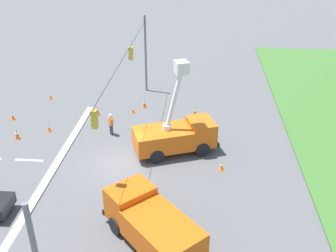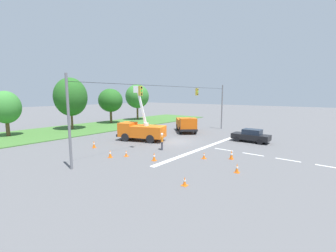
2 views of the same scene
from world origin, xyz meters
name	(u,v)px [view 1 (image 1 of 2)]	position (x,y,z in m)	size (l,w,h in m)	color
ground_plane	(121,165)	(0.00, 0.00, 0.00)	(200.00, 200.00, 0.00)	#565659
lane_markings	(36,160)	(0.00, -5.91, 0.00)	(17.60, 15.25, 0.01)	silver
signal_gantry	(117,107)	(-0.06, 0.00, 4.25)	(26.20, 0.33, 7.20)	slate
utility_truck_bucket_lift	(176,134)	(-2.04, 3.60, 1.37)	(4.23, 6.22, 6.68)	orange
utility_truck_support_near	(151,223)	(6.88, 2.91, 1.23)	(5.93, 5.75, 2.29)	#D6560F
road_worker	(111,123)	(-4.07, -1.51, 1.00)	(0.53, 0.45, 1.77)	#383842
traffic_cone_foreground_left	(195,111)	(-7.92, 4.78, 0.40)	(0.36, 0.36, 0.79)	orange
traffic_cone_foreground_right	(97,110)	(-7.42, -3.44, 0.37)	(0.36, 0.36, 0.75)	orange
traffic_cone_mid_right	(144,103)	(-9.18, 0.32, 0.37)	(0.36, 0.36, 0.76)	orange
traffic_cone_near_bucket	(49,128)	(-4.19, -6.49, 0.29)	(0.36, 0.36, 0.61)	orange
traffic_cone_lane_edge_a	(13,116)	(-5.87, -10.17, 0.34)	(0.36, 0.36, 0.69)	orange
traffic_cone_lane_edge_b	(222,166)	(0.04, 6.76, 0.29)	(0.36, 0.36, 0.61)	orange
traffic_cone_far_left	(50,96)	(-10.21, -8.53, 0.28)	(0.36, 0.36, 0.59)	orange
traffic_cone_far_right	(17,134)	(-2.82, -8.46, 0.40)	(0.36, 0.36, 0.81)	orange
traffic_cone_centre_line	(133,110)	(-8.00, -0.49, 0.28)	(0.36, 0.36, 0.59)	orange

